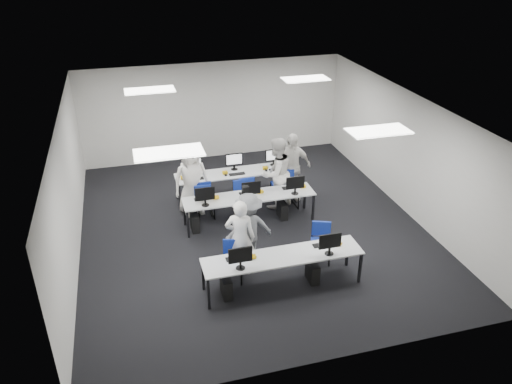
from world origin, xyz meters
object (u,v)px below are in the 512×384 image
object	(u,v)px
chair_6	(245,195)
chair_7	(281,191)
chair_1	(320,249)
photographer	(249,229)
chair_2	(205,206)
student_0	(240,237)
desk_front	(283,258)
chair_4	(288,196)
student_2	(191,179)
student_1	(276,173)
chair_5	(203,203)
student_3	(291,167)
desk_mid	(249,198)
chair_0	(233,268)
chair_3	(243,203)

from	to	relation	value
chair_6	chair_7	bearing A→B (deg)	-2.36
chair_1	photographer	distance (m)	1.64
chair_2	student_0	bearing A→B (deg)	-83.10
desk_front	chair_7	world-z (taller)	chair_7
chair_4	student_2	size ratio (longest dim) A/B	0.50
chair_7	student_0	distance (m)	3.36
desk_front	chair_4	world-z (taller)	chair_4
student_0	student_1	size ratio (longest dim) A/B	0.90
chair_7	chair_1	bearing A→B (deg)	-92.76
student_1	student_2	xyz separation A→B (m)	(-2.13, 0.22, -0.00)
chair_1	chair_5	xyz separation A→B (m)	(-2.10, 2.70, 0.01)
student_3	photographer	distance (m)	3.04
chair_6	student_2	world-z (taller)	student_2
chair_1	desk_front	bearing A→B (deg)	-128.77
chair_1	student_2	bearing A→B (deg)	150.00
desk_front	chair_4	size ratio (longest dim) A/B	3.39
chair_4	student_2	xyz separation A→B (m)	(-2.43, 0.32, 0.64)
desk_mid	chair_0	distance (m)	2.33
chair_3	chair_4	xyz separation A→B (m)	(1.21, 0.03, 0.03)
chair_0	student_0	xyz separation A→B (m)	(0.21, 0.19, 0.58)
desk_front	chair_4	xyz separation A→B (m)	(1.17, 3.14, -0.38)
chair_1	chair_4	size ratio (longest dim) A/B	0.91
student_1	photographer	xyz separation A→B (m)	(-1.30, -2.21, -0.13)
student_2	student_3	xyz separation A→B (m)	(2.62, 0.03, -0.01)
desk_mid	chair_1	world-z (taller)	chair_1
chair_4	photographer	size ratio (longest dim) A/B	0.58
desk_mid	desk_front	bearing A→B (deg)	-90.00
desk_front	student_0	world-z (taller)	student_0
chair_6	student_1	xyz separation A→B (m)	(0.75, -0.26, 0.67)
chair_6	desk_front	bearing A→B (deg)	-92.92
desk_mid	student_2	distance (m)	1.54
student_1	student_0	bearing A→B (deg)	34.71
chair_2	chair_7	bearing A→B (deg)	7.90
chair_1	chair_6	size ratio (longest dim) A/B	1.00
desk_front	desk_mid	distance (m)	2.60
chair_7	student_3	distance (m)	0.69
chair_7	student_1	xyz separation A→B (m)	(-0.22, -0.23, 0.65)
student_0	student_2	world-z (taller)	student_2
chair_1	student_0	distance (m)	1.86
student_1	chair_7	bearing A→B (deg)	-157.25
chair_5	student_0	world-z (taller)	student_0
chair_4	student_0	distance (m)	3.13
desk_mid	chair_6	size ratio (longest dim) A/B	3.71
chair_4	student_0	world-z (taller)	student_0
chair_6	student_0	xyz separation A→B (m)	(-0.82, -2.81, 0.57)
student_0	photographer	xyz separation A→B (m)	(0.27, 0.35, -0.04)
chair_4	chair_6	distance (m)	1.11
chair_1	student_2	size ratio (longest dim) A/B	0.46
student_3	chair_6	bearing A→B (deg)	176.27
desk_front	student_1	size ratio (longest dim) A/B	1.71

